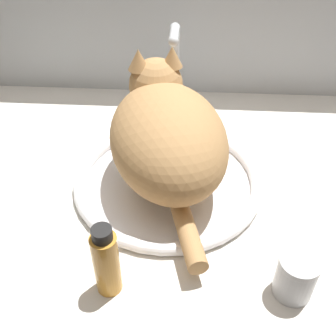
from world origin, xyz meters
The scene contains 7 objects.
countertop centered at (0.00, 0.00, 1.50)cm, with size 106.02×68.38×3.00cm, color silver.
backsplash_wall centered at (0.00, 35.39, 19.58)cm, with size 106.02×2.40×39.16cm, color #B2B7BC.
sink_basin centered at (-2.22, -1.67, 3.99)cm, with size 36.09×36.09×2.29cm.
faucet centered at (-2.22, 21.34, 11.49)cm, with size 17.83×9.59×22.61cm.
cat centered at (-2.69, 0.09, 14.00)cm, with size 27.44×40.09×20.27cm.
metal_jar centered at (17.65, -24.30, 6.64)cm, with size 5.93×5.93×7.24cm.
amber_bottle centered at (-9.55, -25.20, 9.11)cm, with size 3.84×3.84×12.95cm.
Camera 1 is at (1.40, -60.45, 56.87)cm, focal length 43.97 mm.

